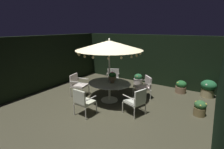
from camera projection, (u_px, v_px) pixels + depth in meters
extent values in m
cube|color=#464330|center=(108.00, 105.00, 6.33)|extent=(7.49, 7.27, 0.02)
cube|color=black|center=(144.00, 59.00, 8.80)|extent=(7.49, 0.30, 2.51)
cube|color=black|center=(45.00, 62.00, 7.85)|extent=(0.30, 7.27, 2.51)
cylinder|color=silver|center=(109.00, 100.00, 6.74)|extent=(0.68, 0.68, 0.03)
cylinder|color=silver|center=(109.00, 92.00, 6.64)|extent=(0.09, 0.09, 0.72)
ellipsoid|color=gray|center=(109.00, 83.00, 6.54)|extent=(1.74, 1.48, 0.03)
cylinder|color=silver|center=(109.00, 75.00, 6.45)|extent=(0.06, 0.06, 2.16)
cone|color=beige|center=(109.00, 45.00, 6.14)|extent=(2.53, 2.53, 0.35)
sphere|color=silver|center=(109.00, 39.00, 6.08)|extent=(0.07, 0.07, 0.07)
sphere|color=#F9DB8C|center=(137.00, 56.00, 5.57)|extent=(0.08, 0.08, 0.08)
sphere|color=#F9DB8C|center=(140.00, 54.00, 5.99)|extent=(0.08, 0.08, 0.08)
sphere|color=#F9DB8C|center=(139.00, 52.00, 6.37)|extent=(0.08, 0.08, 0.08)
sphere|color=#F9DB8C|center=(135.00, 51.00, 6.69)|extent=(0.08, 0.08, 0.08)
sphere|color=#F9DB8C|center=(128.00, 50.00, 7.02)|extent=(0.08, 0.08, 0.08)
sphere|color=#F9DB8C|center=(120.00, 49.00, 7.23)|extent=(0.08, 0.08, 0.08)
sphere|color=#F9DB8C|center=(112.00, 49.00, 7.32)|extent=(0.08, 0.08, 0.08)
sphere|color=#F9DB8C|center=(102.00, 49.00, 7.27)|extent=(0.08, 0.08, 0.08)
sphere|color=#F9DB8C|center=(93.00, 50.00, 7.07)|extent=(0.08, 0.08, 0.08)
sphere|color=#F9DB8C|center=(87.00, 50.00, 6.84)|extent=(0.08, 0.08, 0.08)
sphere|color=#F9DB8C|center=(80.00, 52.00, 6.44)|extent=(0.08, 0.08, 0.08)
sphere|color=#F9DB8C|center=(78.00, 54.00, 6.02)|extent=(0.08, 0.08, 0.08)
sphere|color=#F9DB8C|center=(79.00, 55.00, 5.72)|extent=(0.08, 0.08, 0.08)
sphere|color=#F9DB8C|center=(85.00, 56.00, 5.41)|extent=(0.08, 0.08, 0.08)
sphere|color=#F9DB8C|center=(93.00, 58.00, 5.21)|extent=(0.08, 0.08, 0.08)
sphere|color=#F9DB8C|center=(109.00, 58.00, 5.11)|extent=(0.08, 0.08, 0.08)
sphere|color=#F9DB8C|center=(121.00, 58.00, 5.17)|extent=(0.08, 0.08, 0.08)
sphere|color=#F9DB8C|center=(131.00, 57.00, 5.36)|extent=(0.08, 0.08, 0.08)
cylinder|color=olive|center=(112.00, 81.00, 6.51)|extent=(0.14, 0.14, 0.13)
cylinder|color=olive|center=(112.00, 78.00, 6.48)|extent=(0.32, 0.32, 0.14)
ellipsoid|color=#1B5423|center=(112.00, 75.00, 6.44)|extent=(0.29, 0.29, 0.18)
sphere|color=#EB466D|center=(112.00, 73.00, 6.42)|extent=(0.10, 0.10, 0.10)
cylinder|color=silver|center=(89.00, 90.00, 7.31)|extent=(0.04, 0.04, 0.42)
cylinder|color=silver|center=(82.00, 94.00, 6.82)|extent=(0.04, 0.04, 0.42)
cylinder|color=silver|center=(78.00, 88.00, 7.51)|extent=(0.04, 0.04, 0.42)
cylinder|color=silver|center=(71.00, 92.00, 7.02)|extent=(0.04, 0.04, 0.42)
cube|color=silver|center=(80.00, 85.00, 7.10)|extent=(0.66, 0.64, 0.07)
cube|color=silver|center=(74.00, 79.00, 7.12)|extent=(0.16, 0.53, 0.44)
cylinder|color=silver|center=(83.00, 78.00, 7.28)|extent=(0.55, 0.14, 0.04)
cylinder|color=silver|center=(76.00, 82.00, 6.79)|extent=(0.55, 0.14, 0.04)
cylinder|color=silver|center=(85.00, 104.00, 5.96)|extent=(0.04, 0.04, 0.41)
cylinder|color=silver|center=(97.00, 108.00, 5.66)|extent=(0.04, 0.04, 0.41)
cylinder|color=silver|center=(74.00, 109.00, 5.54)|extent=(0.04, 0.04, 0.41)
cylinder|color=silver|center=(86.00, 114.00, 5.25)|extent=(0.04, 0.04, 0.41)
cube|color=silver|center=(85.00, 102.00, 5.54)|extent=(0.55, 0.54, 0.07)
cube|color=silver|center=(79.00, 97.00, 5.27)|extent=(0.51, 0.08, 0.46)
cylinder|color=silver|center=(79.00, 95.00, 5.63)|extent=(0.06, 0.51, 0.04)
cylinder|color=silver|center=(91.00, 98.00, 5.33)|extent=(0.06, 0.51, 0.04)
cylinder|color=silver|center=(123.00, 107.00, 5.70)|extent=(0.04, 0.04, 0.40)
cylinder|color=silver|center=(134.00, 103.00, 6.02)|extent=(0.04, 0.04, 0.40)
cylinder|color=silver|center=(134.00, 114.00, 5.28)|extent=(0.04, 0.04, 0.40)
cylinder|color=silver|center=(145.00, 109.00, 5.59)|extent=(0.04, 0.04, 0.40)
cube|color=silver|center=(134.00, 102.00, 5.58)|extent=(0.69, 0.67, 0.07)
cube|color=silver|center=(140.00, 97.00, 5.31)|extent=(0.22, 0.50, 0.47)
cylinder|color=silver|center=(129.00, 97.00, 5.36)|extent=(0.52, 0.21, 0.04)
cylinder|color=silver|center=(140.00, 93.00, 5.68)|extent=(0.52, 0.21, 0.04)
cylinder|color=silver|center=(138.00, 96.00, 6.63)|extent=(0.04, 0.04, 0.41)
cylinder|color=silver|center=(133.00, 91.00, 7.17)|extent=(0.04, 0.04, 0.41)
cylinder|color=silver|center=(151.00, 95.00, 6.74)|extent=(0.04, 0.04, 0.41)
cylinder|color=silver|center=(145.00, 90.00, 7.28)|extent=(0.04, 0.04, 0.41)
cube|color=silver|center=(142.00, 88.00, 6.89)|extent=(0.78, 0.78, 0.07)
cube|color=silver|center=(148.00, 81.00, 6.88)|extent=(0.43, 0.43, 0.43)
cylinder|color=silver|center=(145.00, 85.00, 6.56)|extent=(0.41, 0.40, 0.04)
cylinder|color=silver|center=(140.00, 80.00, 7.10)|extent=(0.41, 0.40, 0.04)
cylinder|color=beige|center=(118.00, 87.00, 7.70)|extent=(0.04, 0.04, 0.40)
cylinder|color=beige|center=(106.00, 86.00, 7.76)|extent=(0.04, 0.04, 0.40)
cylinder|color=beige|center=(119.00, 83.00, 8.25)|extent=(0.04, 0.04, 0.40)
cylinder|color=beige|center=(107.00, 82.00, 8.30)|extent=(0.04, 0.04, 0.40)
cube|color=silver|center=(113.00, 80.00, 7.94)|extent=(0.75, 0.75, 0.07)
cube|color=silver|center=(113.00, 73.00, 8.13)|extent=(0.52, 0.30, 0.44)
cylinder|color=beige|center=(119.00, 75.00, 7.84)|extent=(0.28, 0.50, 0.04)
cylinder|color=beige|center=(107.00, 75.00, 7.90)|extent=(0.28, 0.50, 0.04)
cylinder|color=olive|center=(199.00, 111.00, 5.55)|extent=(0.37, 0.37, 0.28)
ellipsoid|color=#366836|center=(201.00, 105.00, 5.48)|extent=(0.38, 0.38, 0.27)
sphere|color=yellow|center=(205.00, 104.00, 5.38)|extent=(0.09, 0.09, 0.09)
sphere|color=#DCCD55|center=(200.00, 101.00, 5.61)|extent=(0.08, 0.08, 0.08)
sphere|color=yellow|center=(196.00, 102.00, 5.55)|extent=(0.08, 0.08, 0.08)
sphere|color=yellow|center=(200.00, 106.00, 5.34)|extent=(0.08, 0.08, 0.08)
cylinder|color=tan|center=(207.00, 93.00, 7.06)|extent=(0.51, 0.51, 0.35)
ellipsoid|color=#24683B|center=(209.00, 85.00, 6.97)|extent=(0.61, 0.61, 0.42)
sphere|color=silver|center=(215.00, 85.00, 6.79)|extent=(0.09, 0.09, 0.09)
sphere|color=silver|center=(207.00, 83.00, 7.12)|extent=(0.07, 0.07, 0.07)
sphere|color=beige|center=(207.00, 85.00, 6.80)|extent=(0.11, 0.11, 0.11)
cylinder|color=#8D6D52|center=(181.00, 90.00, 7.50)|extent=(0.46, 0.46, 0.29)
ellipsoid|color=#276B32|center=(181.00, 84.00, 7.43)|extent=(0.44, 0.44, 0.31)
sphere|color=#F8C952|center=(185.00, 85.00, 7.34)|extent=(0.10, 0.10, 0.10)
sphere|color=yellow|center=(183.00, 83.00, 7.47)|extent=(0.09, 0.09, 0.09)
sphere|color=#F4C557|center=(179.00, 82.00, 7.57)|extent=(0.09, 0.09, 0.09)
sphere|color=yellow|center=(178.00, 83.00, 7.38)|extent=(0.08, 0.08, 0.08)
sphere|color=yellow|center=(182.00, 83.00, 7.31)|extent=(0.10, 0.10, 0.10)
cylinder|color=silver|center=(138.00, 81.00, 8.72)|extent=(0.46, 0.46, 0.27)
ellipsoid|color=#29693B|center=(138.00, 77.00, 8.65)|extent=(0.41, 0.41, 0.29)
sphere|color=#EDC74D|center=(140.00, 76.00, 8.58)|extent=(0.09, 0.09, 0.09)
sphere|color=#F2C850|center=(139.00, 74.00, 8.70)|extent=(0.06, 0.06, 0.06)
sphere|color=#F6C151|center=(136.00, 75.00, 8.72)|extent=(0.10, 0.10, 0.10)
sphere|color=#E9BE59|center=(137.00, 76.00, 8.49)|extent=(0.07, 0.07, 0.07)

